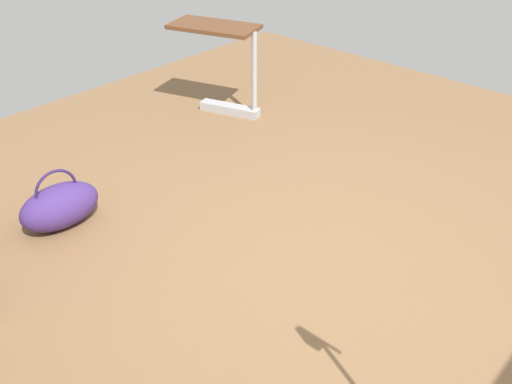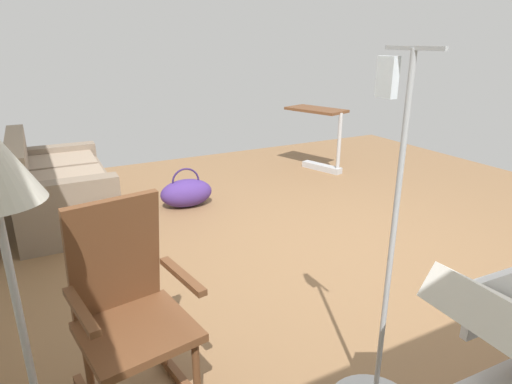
# 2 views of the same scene
# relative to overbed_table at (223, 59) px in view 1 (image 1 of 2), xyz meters

# --- Properties ---
(ground_plane) EXTENTS (7.27, 7.27, 0.00)m
(ground_plane) POSITION_rel_overbed_table_xyz_m (-2.17, 1.35, -0.53)
(ground_plane) COLOR olive
(overbed_table) EXTENTS (0.88, 0.62, 0.84)m
(overbed_table) POSITION_rel_overbed_table_xyz_m (0.00, 0.00, 0.00)
(overbed_table) COLOR #B2B5BA
(overbed_table) RESTS_ON ground
(duffel_bag) EXTENTS (0.36, 0.58, 0.43)m
(duffel_bag) POSITION_rel_overbed_table_xyz_m (-0.51, 2.10, -0.38)
(duffel_bag) COLOR #472D7A
(duffel_bag) RESTS_ON ground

